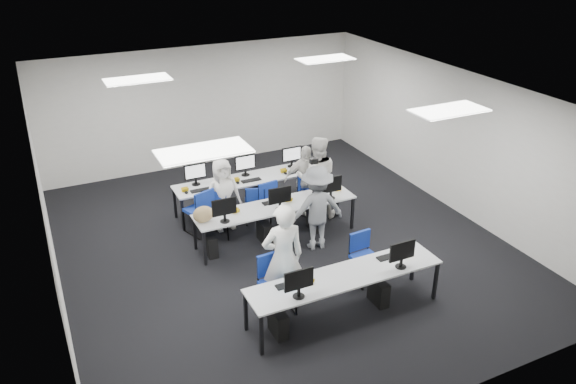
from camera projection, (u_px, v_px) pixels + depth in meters
name	position (u px, v px, depth m)	size (l,w,h in m)	color
room	(280.00, 173.00, 10.26)	(9.00, 9.02, 3.00)	black
ceiling_panels	(280.00, 93.00, 9.61)	(5.20, 4.60, 0.02)	white
desk_front	(345.00, 278.00, 8.67)	(3.20, 0.70, 0.73)	silver
desk_mid	(276.00, 208.00, 10.78)	(3.20, 0.70, 0.73)	silver
desk_back	(249.00, 180.00, 11.91)	(3.20, 0.70, 0.73)	silver
equipment_front	(335.00, 299.00, 8.72)	(2.51, 0.41, 1.19)	#0D63AB
equipment_mid	(267.00, 225.00, 10.83)	(2.91, 0.41, 1.19)	white
equipment_back	(257.00, 192.00, 12.14)	(2.91, 0.41, 1.19)	white
chair_0	(277.00, 295.00, 8.90)	(0.51, 0.55, 0.97)	navy
chair_1	(365.00, 266.00, 9.68)	(0.46, 0.50, 0.88)	navy
chair_2	(218.00, 223.00, 11.07)	(0.55, 0.57, 0.87)	navy
chair_3	(273.00, 214.00, 11.37)	(0.52, 0.55, 0.93)	navy
chair_4	(312.00, 202.00, 11.86)	(0.60, 0.62, 0.93)	navy
chair_5	(200.00, 218.00, 11.18)	(0.62, 0.64, 0.97)	navy
chair_6	(255.00, 210.00, 11.61)	(0.53, 0.55, 0.83)	navy
chair_7	(314.00, 197.00, 12.08)	(0.57, 0.59, 0.90)	navy
handbag	(203.00, 214.00, 10.10)	(0.38, 0.24, 0.31)	tan
student_0	(283.00, 258.00, 8.72)	(0.68, 0.44, 1.86)	white
student_1	(317.00, 177.00, 11.57)	(0.86, 0.67, 1.77)	white
student_2	(223.00, 194.00, 11.17)	(0.73, 0.47, 1.49)	white
student_3	(305.00, 180.00, 11.76)	(0.89, 0.37, 1.51)	white
photographer	(316.00, 208.00, 10.44)	(1.07, 0.62, 1.66)	slate
dslr_camera	(314.00, 161.00, 10.21)	(0.14, 0.18, 0.10)	black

